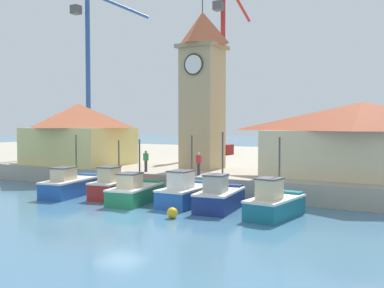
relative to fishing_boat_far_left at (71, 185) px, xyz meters
The scene contains 16 objects.
ground_plane 8.15m from the fishing_boat_far_left, 26.73° to the right, with size 300.00×300.00×0.00m, color teal.
quay_wharf 24.96m from the fishing_boat_far_left, 73.12° to the left, with size 120.00×40.00×1.35m, color #A89E89.
fishing_boat_far_left is the anchor object (origin of this frame).
fishing_boat_left_outer 3.26m from the fishing_boat_far_left, 15.95° to the left, with size 2.34×4.34×3.86m.
fishing_boat_left_inner 5.56m from the fishing_boat_far_left, ahead, with size 2.75×4.94×4.01m.
fishing_boat_mid_left 8.82m from the fishing_boat_far_left, ahead, with size 2.13×4.70×4.27m.
fishing_boat_center 11.28m from the fishing_boat_far_left, ahead, with size 2.42×4.33×4.51m.
fishing_boat_mid_right 14.73m from the fishing_boat_far_left, ahead, with size 2.32×4.26×4.27m.
clock_tower 12.97m from the fishing_boat_far_left, 59.24° to the left, with size 3.34×3.34×14.21m.
warehouse_left 10.35m from the fishing_boat_far_left, 130.08° to the left, with size 9.06×6.75×5.46m.
warehouse_right 19.95m from the fishing_boat_far_left, 25.22° to the left, with size 12.92×5.61×5.08m.
port_crane_near 26.59m from the fishing_boat_far_left, 90.21° to the left, with size 2.00×9.88×21.01m.
port_crane_far 24.54m from the fishing_boat_far_left, 128.52° to the left, with size 5.59×8.28×19.83m.
mooring_buoy 10.52m from the fishing_boat_far_left, 16.23° to the right, with size 0.58×0.58×0.58m, color gold.
dock_worker_near_tower 9.04m from the fishing_boat_far_left, 33.76° to the left, with size 0.34×0.22×1.62m.
dock_worker_along_quay 5.92m from the fishing_boat_far_left, 60.06° to the left, with size 0.34×0.22×1.62m.
Camera 1 is at (15.18, -19.28, 4.99)m, focal length 42.00 mm.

